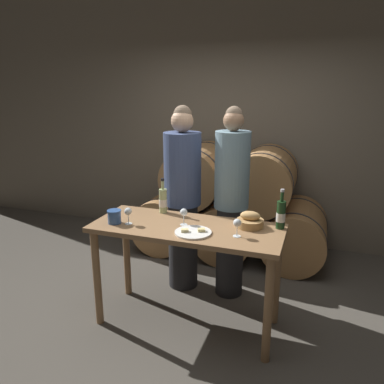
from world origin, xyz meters
TOP-DOWN VIEW (x-y plane):
  - ground_plane at (0.00, 0.00)m, footprint 10.00×10.00m
  - stone_wall_back at (0.00, 2.07)m, footprint 10.00×0.12m
  - barrel_stack at (-0.00, 1.50)m, footprint 2.24×0.90m
  - tasting_table at (0.00, 0.00)m, footprint 1.54×0.63m
  - person_left at (-0.26, 0.60)m, footprint 0.35×0.35m
  - person_right at (0.22, 0.60)m, footprint 0.32×0.32m
  - wine_bottle_red at (0.71, 0.20)m, footprint 0.07×0.07m
  - wine_bottle_white at (-0.31, 0.25)m, footprint 0.07×0.07m
  - blue_crock at (-0.58, -0.13)m, footprint 0.12×0.12m
  - bread_basket at (0.48, 0.15)m, footprint 0.21×0.21m
  - cheese_plate at (0.10, -0.13)m, footprint 0.28×0.28m
  - wine_glass_far_left at (-0.46, -0.11)m, footprint 0.06×0.06m
  - wine_glass_left at (-0.03, 0.01)m, footprint 0.06×0.06m
  - wine_glass_center at (0.43, -0.08)m, footprint 0.06×0.06m

SIDE VIEW (x-z plane):
  - ground_plane at x=0.00m, z-range 0.00..0.00m
  - barrel_stack at x=0.00m, z-range -0.07..1.25m
  - tasting_table at x=0.00m, z-range 0.31..1.20m
  - cheese_plate at x=0.10m, z-range 0.88..0.92m
  - person_left at x=-0.26m, z-range 0.02..1.83m
  - person_right at x=0.22m, z-range 0.03..1.83m
  - bread_basket at x=0.48m, z-range 0.87..1.00m
  - blue_crock at x=-0.58m, z-range 0.89..1.01m
  - wine_glass_far_left at x=-0.46m, z-range 0.92..1.06m
  - wine_glass_left at x=-0.03m, z-range 0.92..1.06m
  - wine_glass_center at x=0.43m, z-range 0.92..1.06m
  - wine_bottle_white at x=-0.31m, z-range 0.84..1.16m
  - wine_bottle_red at x=0.71m, z-range 0.84..1.16m
  - stone_wall_back at x=0.00m, z-range 0.00..3.20m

